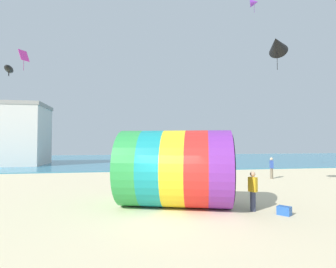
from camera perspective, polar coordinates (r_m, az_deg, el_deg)
The scene contains 11 objects.
ground_plane at distance 11.42m, azimuth -0.12°, elevation -17.31°, with size 120.00×120.00×0.00m, color beige.
sea at distance 48.22m, azimuth -7.71°, elevation -5.54°, with size 120.00×40.00×0.10m, color teal.
giant_inflatable_tube at distance 12.64m, azimuth 1.69°, elevation -7.46°, with size 6.04×5.02×3.62m.
kite_handler at distance 12.47m, azimuth 17.98°, elevation -11.66°, with size 0.38×0.42×1.75m.
kite_purple_delta at distance 29.42m, azimuth 18.23°, elevation 25.53°, with size 1.03×1.01×1.39m.
kite_black_delta at distance 18.18m, azimuth 22.63°, elevation 17.47°, with size 1.83×1.86×2.28m.
kite_magenta_diamond at distance 25.47m, azimuth -28.89°, elevation 14.68°, with size 0.84×0.87×1.73m.
kite_black_parafoil at distance 19.56m, azimuth -31.34°, elevation 11.99°, with size 0.78×1.37×0.70m.
bystander_near_water at distance 19.34m, azimuth -0.35°, elevation -8.38°, with size 0.42×0.40×1.70m.
bystander_mid_beach at distance 24.16m, azimuth 21.62°, elevation -6.83°, with size 0.30×0.40×1.80m.
cooler_box at distance 12.43m, azimuth 23.97°, elevation -15.00°, with size 0.52×0.36×0.36m, color #2659B2.
Camera 1 is at (-1.88, -10.85, 3.00)m, focal length 28.00 mm.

